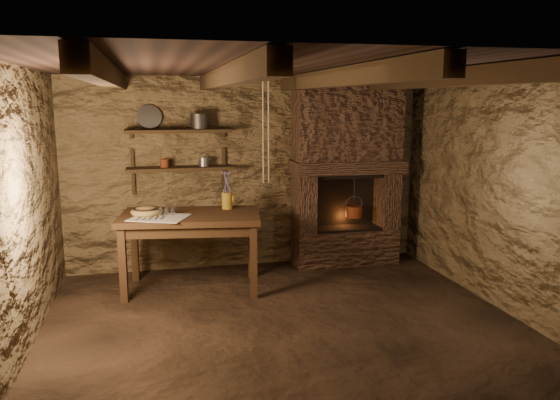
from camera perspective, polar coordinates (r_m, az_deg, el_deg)
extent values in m
plane|color=black|center=(5.36, 0.40, -12.80)|extent=(4.50, 4.50, 0.00)
cube|color=#4F3C25|center=(6.95, -3.46, 2.84)|extent=(4.50, 0.04, 2.40)
cube|color=#4F3C25|center=(3.15, 9.04, -6.50)|extent=(4.50, 0.04, 2.40)
cube|color=#4F3C25|center=(4.99, -25.56, -1.13)|extent=(0.04, 4.00, 2.40)
cube|color=#4F3C25|center=(5.95, 22.00, 0.82)|extent=(0.04, 4.00, 2.40)
cube|color=black|center=(4.94, 0.44, 13.76)|extent=(4.50, 4.00, 0.04)
cube|color=black|center=(4.80, -17.66, 12.30)|extent=(0.14, 3.95, 0.16)
cube|color=black|center=(4.84, -5.48, 12.71)|extent=(0.14, 3.95, 0.16)
cube|color=black|center=(5.07, 6.07, 12.59)|extent=(0.14, 3.95, 0.16)
cube|color=black|center=(5.48, 16.22, 12.08)|extent=(0.14, 3.95, 0.16)
cube|color=black|center=(6.68, -10.45, 3.25)|extent=(1.25, 0.30, 0.04)
cube|color=black|center=(6.65, -10.58, 7.10)|extent=(1.25, 0.30, 0.04)
cube|color=#3B271D|center=(7.23, 6.79, -4.80)|extent=(1.35, 0.45, 0.45)
cube|color=#3B271D|center=(6.93, 2.51, -0.32)|extent=(0.23, 0.45, 0.75)
cube|color=#3B271D|center=(7.31, 11.04, 0.06)|extent=(0.23, 0.45, 0.75)
cube|color=#3B271D|center=(7.00, 7.05, 3.50)|extent=(1.43, 0.51, 0.16)
cube|color=#3B271D|center=(6.99, 7.07, 8.01)|extent=(1.35, 0.45, 0.94)
cube|color=black|center=(7.28, 6.37, 0.15)|extent=(0.90, 0.06, 0.75)
cube|color=#382313|center=(6.13, -9.36, -1.72)|extent=(1.63, 1.08, 0.07)
cube|color=#382313|center=(6.15, -9.33, -2.61)|extent=(1.48, 0.93, 0.11)
cube|color=silver|center=(5.97, -12.50, -1.80)|extent=(0.71, 0.65, 0.01)
cylinder|color=olive|center=(6.33, -5.54, -0.06)|extent=(0.16, 0.16, 0.19)
torus|color=olive|center=(6.34, -4.96, 0.13)|extent=(0.02, 0.11, 0.11)
ellipsoid|color=#A98849|center=(6.14, -13.84, -1.21)|extent=(0.33, 0.33, 0.12)
cylinder|color=#312E2C|center=(6.66, -8.40, 8.05)|extent=(0.28, 0.28, 0.16)
cylinder|color=gray|center=(6.73, -13.51, 8.44)|extent=(0.30, 0.15, 0.29)
cylinder|color=#4F1F0F|center=(6.67, -11.97, 3.79)|extent=(0.11, 0.11, 0.10)
cylinder|color=maroon|center=(7.12, 7.71, -1.20)|extent=(0.21, 0.21, 0.15)
torus|color=#312E2C|center=(7.10, 7.73, -0.50)|extent=(0.23, 0.01, 0.23)
cylinder|color=#312E2C|center=(7.07, 7.76, 0.76)|extent=(0.01, 0.01, 0.44)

